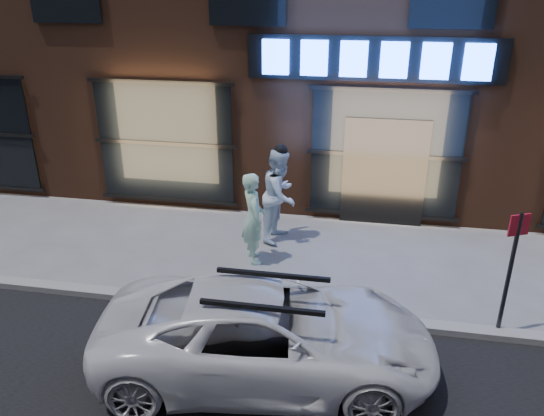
{
  "coord_description": "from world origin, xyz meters",
  "views": [
    {
      "loc": [
        -0.47,
        -7.23,
        5.14
      ],
      "look_at": [
        -2.06,
        1.6,
        1.2
      ],
      "focal_mm": 35.0,
      "sensor_mm": 36.0,
      "label": 1
    }
  ],
  "objects_px": {
    "white_suv": "(268,333)",
    "sign_post": "(511,264)",
    "man_cap": "(280,195)",
    "man_bowtie": "(253,218)"
  },
  "relations": [
    {
      "from": "man_bowtie",
      "to": "man_cap",
      "type": "relative_size",
      "value": 0.92
    },
    {
      "from": "white_suv",
      "to": "sign_post",
      "type": "height_order",
      "value": "sign_post"
    },
    {
      "from": "man_bowtie",
      "to": "white_suv",
      "type": "relative_size",
      "value": 0.39
    },
    {
      "from": "white_suv",
      "to": "sign_post",
      "type": "bearing_deg",
      "value": -74.17
    },
    {
      "from": "sign_post",
      "to": "white_suv",
      "type": "bearing_deg",
      "value": 179.04
    },
    {
      "from": "sign_post",
      "to": "man_cap",
      "type": "bearing_deg",
      "value": 121.07
    },
    {
      "from": "white_suv",
      "to": "sign_post",
      "type": "xyz_separation_m",
      "value": [
        3.38,
        1.47,
        0.61
      ]
    },
    {
      "from": "man_cap",
      "to": "white_suv",
      "type": "bearing_deg",
      "value": -160.1
    },
    {
      "from": "man_cap",
      "to": "sign_post",
      "type": "relative_size",
      "value": 0.95
    },
    {
      "from": "man_cap",
      "to": "white_suv",
      "type": "distance_m",
      "value": 4.19
    }
  ]
}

